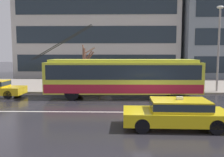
# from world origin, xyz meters

# --- Properties ---
(ground_plane) EXTENTS (160.00, 160.00, 0.00)m
(ground_plane) POSITION_xyz_m (0.00, 0.00, 0.00)
(ground_plane) COLOR #252328
(sidewalk_slab) EXTENTS (80.00, 10.00, 0.14)m
(sidewalk_slab) POSITION_xyz_m (0.00, 9.92, 0.07)
(sidewalk_slab) COLOR gray
(sidewalk_slab) RESTS_ON ground_plane
(lane_centre_line) EXTENTS (72.00, 0.14, 0.01)m
(lane_centre_line) POSITION_xyz_m (0.00, -1.20, 0.00)
(lane_centre_line) COLOR silver
(lane_centre_line) RESTS_ON ground_plane
(trolleybus) EXTENTS (12.27, 2.66, 5.36)m
(trolleybus) POSITION_xyz_m (-1.75, 3.32, 1.57)
(trolleybus) COLOR yellow
(trolleybus) RESTS_ON ground_plane
(taxi_oncoming_near) EXTENTS (4.58, 1.94, 1.39)m
(taxi_oncoming_near) POSITION_xyz_m (0.47, -4.00, 0.70)
(taxi_oncoming_near) COLOR yellow
(taxi_oncoming_near) RESTS_ON ground_plane
(bus_shelter) EXTENTS (4.21, 1.50, 2.42)m
(bus_shelter) POSITION_xyz_m (-4.72, 7.32, 1.93)
(bus_shelter) COLOR gray
(bus_shelter) RESTS_ON sidewalk_slab
(pedestrian_at_shelter) EXTENTS (1.58, 1.58, 2.05)m
(pedestrian_at_shelter) POSITION_xyz_m (-4.74, 7.82, 1.83)
(pedestrian_at_shelter) COLOR black
(pedestrian_at_shelter) RESTS_ON sidewalk_slab
(pedestrian_approaching_curb) EXTENTS (1.24, 1.24, 2.01)m
(pedestrian_approaching_curb) POSITION_xyz_m (-3.66, 6.53, 1.76)
(pedestrian_approaching_curb) COLOR #57564C
(pedestrian_approaching_curb) RESTS_ON sidewalk_slab
(street_lamp) EXTENTS (0.60, 0.32, 6.97)m
(street_lamp) POSITION_xyz_m (6.15, 5.68, 4.24)
(street_lamp) COLOR gray
(street_lamp) RESTS_ON sidewalk_slab
(street_tree_bare) EXTENTS (1.26, 1.96, 3.99)m
(street_tree_bare) POSITION_xyz_m (-5.21, 8.08, 2.26)
(street_tree_bare) COLOR brown
(street_tree_bare) RESTS_ON sidewalk_slab
(office_tower_corner_left) EXTENTS (22.41, 11.23, 22.60)m
(office_tower_corner_left) POSITION_xyz_m (-5.01, 22.56, 11.31)
(office_tower_corner_left) COLOR #B4B0AD
(office_tower_corner_left) RESTS_ON ground_plane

